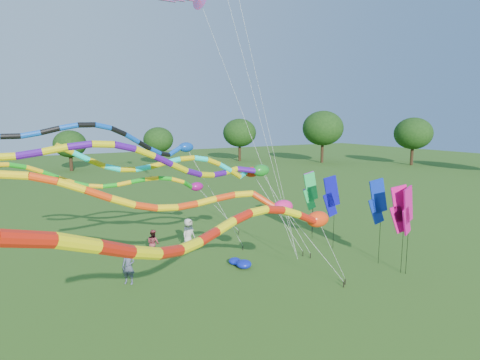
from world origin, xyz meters
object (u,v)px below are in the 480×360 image
blue_nylon_heap (248,261)px  person_b (128,266)px  person_a (188,234)px  person_c (153,243)px  tube_kite_orange (181,198)px  tube_kite_red (247,225)px

blue_nylon_heap → person_b: (-6.16, 0.78, 0.64)m
person_a → person_c: person_a is taller
blue_nylon_heap → person_c: person_c is taller
person_b → tube_kite_orange: bearing=-37.3°
person_c → tube_kite_red: bearing=154.3°
tube_kite_orange → person_b: tube_kite_orange is taller
tube_kite_orange → person_a: tube_kite_orange is taller
blue_nylon_heap → person_c: size_ratio=0.75×
person_a → person_c: bearing=162.0°
tube_kite_red → person_b: tube_kite_red is taller
tube_kite_red → tube_kite_orange: bearing=74.5°
tube_kite_red → person_a: (2.95, 11.70, -3.69)m
tube_kite_orange → blue_nylon_heap: bearing=43.9°
tube_kite_orange → person_c: tube_kite_orange is taller
tube_kite_orange → person_a: (3.46, 7.70, -3.89)m
tube_kite_orange → tube_kite_red: bearing=-73.3°
blue_nylon_heap → person_a: 4.57m
blue_nylon_heap → person_a: (-1.64, 4.20, 0.71)m
tube_kite_red → blue_nylon_heap: bearing=35.8°
person_b → person_c: size_ratio=1.09×
person_b → person_c: person_b is taller
person_a → person_c: 2.32m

